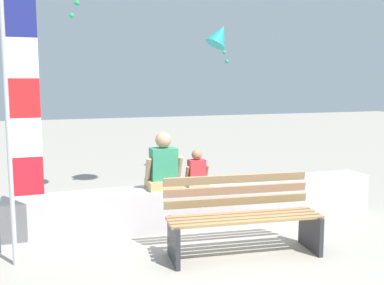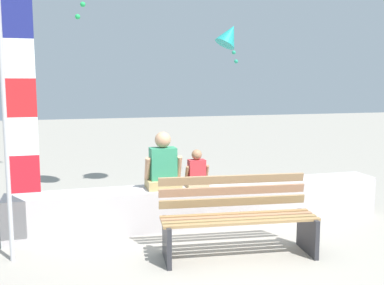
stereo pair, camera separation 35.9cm
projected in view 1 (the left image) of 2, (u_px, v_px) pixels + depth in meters
name	position (u px, v px, depth m)	size (l,w,h in m)	color
ground_plane	(232.00, 247.00, 5.39)	(40.00, 40.00, 0.00)	#9C968A
seawall_ledge	(204.00, 204.00, 6.24)	(5.22, 0.49, 0.56)	#BEB6B7
park_bench	(242.00, 217.00, 5.17)	(1.82, 0.80, 0.88)	#A07A4D
person_adult	(164.00, 167.00, 5.95)	(0.50, 0.37, 0.76)	tan
person_child	(197.00, 172.00, 6.12)	(0.33, 0.24, 0.50)	tan
flag_banner	(17.00, 93.00, 4.66)	(0.36, 0.05, 3.27)	#B7B7BC
kite_teal	(220.00, 35.00, 9.09)	(0.64, 0.59, 0.87)	teal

